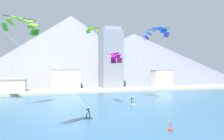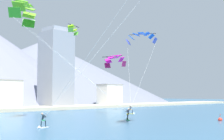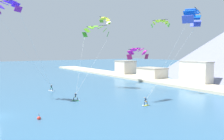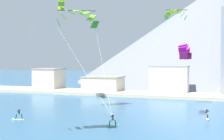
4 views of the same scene
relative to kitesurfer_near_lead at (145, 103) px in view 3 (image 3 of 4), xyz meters
name	(u,v)px [view 3 (image 3 of 4)]	position (x,y,z in m)	size (l,w,h in m)	color
kitesurfer_near_lead	(145,103)	(0.00, 0.00, 0.00)	(0.68, 1.78, 1.61)	yellow
kitesurfer_near_trail	(77,99)	(-10.67, -8.59, 0.04)	(1.51, 1.51, 1.70)	#33B266
kitesurfer_mid_center	(51,89)	(-24.76, -9.09, 0.02)	(1.76, 1.04, 1.66)	white
parafoil_kite_near_lead	(192,16)	(7.08, 3.35, 15.07)	(9.00, 6.54, 15.21)	#424FC7
parafoil_kite_near_trail	(96,30)	(-20.88, 1.91, 14.97)	(13.15, 13.65, 15.40)	green
parafoil_kite_mid_center	(8,6)	(-17.36, -19.44, 18.07)	(9.98, 12.62, 18.24)	#711A94
parafoil_kite_distant_high_outer	(137,52)	(-3.37, 1.04, 9.30)	(2.00, 4.90, 2.28)	#921752
parafoil_kite_distant_low_drift	(160,23)	(-5.95, 9.95, 15.91)	(3.90, 3.14, 1.73)	#5AB238
parafoil_kite_distant_mid_solo	(105,20)	(-28.26, 9.51, 19.20)	(3.81, 5.35, 1.82)	#74A41F
race_marker_buoy	(39,118)	(-2.85, -18.26, -0.28)	(0.56, 0.56, 1.02)	red
shoreline_strip	(194,86)	(-7.86, 25.78, -0.09)	(180.00, 10.00, 0.70)	beige
shore_building_harbour_front	(196,73)	(-10.49, 30.26, 3.07)	(9.32, 4.31, 6.99)	silver
shore_building_quay_east	(125,68)	(-43.05, 28.95, 2.61)	(7.04, 6.55, 6.06)	beige
shore_building_quay_west	(152,73)	(-26.84, 28.33, 1.67)	(9.69, 6.93, 4.18)	beige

